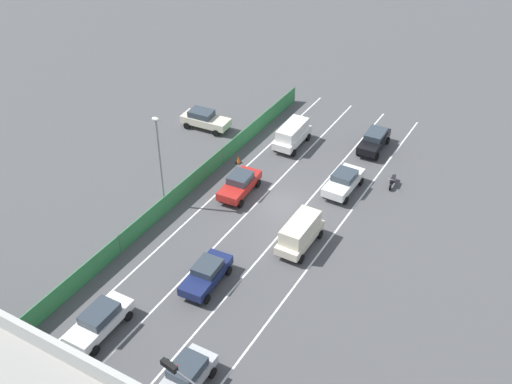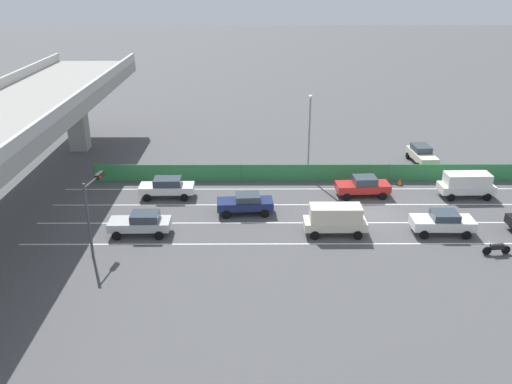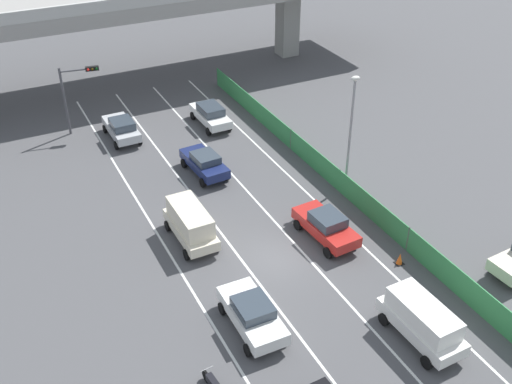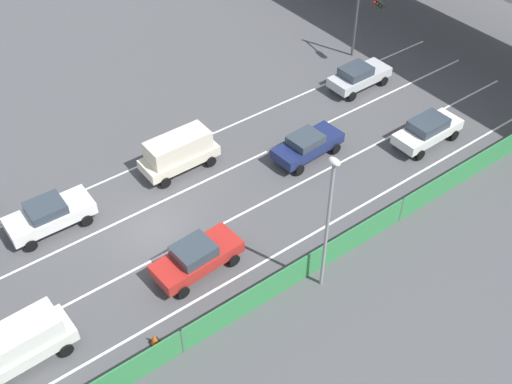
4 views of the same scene
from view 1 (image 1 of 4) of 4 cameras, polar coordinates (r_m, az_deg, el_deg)
ground_plane at (r=48.36m, az=2.27°, el=-1.14°), size 300.00×300.00×0.00m
lane_line_left_edge at (r=43.88m, az=5.67°, el=-5.80°), size 0.14×43.96×0.01m
lane_line_mid_left at (r=44.97m, az=1.77°, el=-4.40°), size 0.14×43.96×0.01m
lane_line_mid_right at (r=46.29m, az=-1.91°, el=-3.06°), size 0.14×43.96×0.01m
lane_line_right_edge at (r=47.80m, az=-5.36°, el=-1.78°), size 0.14×43.96×0.01m
green_fence at (r=48.32m, az=-7.33°, el=-0.33°), size 0.10×40.06×1.56m
car_sedan_red at (r=49.00m, az=-1.51°, el=0.76°), size 2.24×4.56×1.72m
car_sedan_navy at (r=41.14m, az=-4.57°, el=-7.46°), size 2.19×4.46×1.59m
car_sedan_black at (r=55.66m, az=10.78°, el=4.71°), size 2.09×4.52×1.61m
car_sedan_silver at (r=35.61m, az=-6.57°, el=-16.51°), size 2.03×4.41×1.67m
car_van_white at (r=55.14m, az=3.35°, el=5.35°), size 2.11×4.53×2.09m
car_hatchback_white at (r=49.79m, az=8.03°, el=1.00°), size 2.12×4.45×1.66m
car_van_cream at (r=43.78m, az=4.06°, el=-3.68°), size 2.02×4.48×2.20m
car_sedan_white at (r=39.22m, az=-14.12°, el=-11.30°), size 2.01×4.54×1.69m
motorcycle at (r=51.36m, az=12.41°, el=1.02°), size 0.60×1.95×0.93m
parked_sedan_cream at (r=58.06m, az=-4.73°, el=6.68°), size 4.65×2.22×1.74m
street_lamp at (r=46.19m, az=-8.85°, el=3.43°), size 0.60×0.36×7.71m
traffic_cone at (r=53.06m, az=-1.62°, el=2.98°), size 0.47×0.47×0.68m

